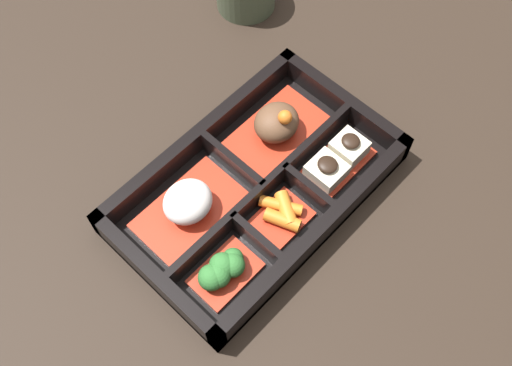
% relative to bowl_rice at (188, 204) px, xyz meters
% --- Properties ---
extents(ground_plane, '(3.00, 3.00, 0.00)m').
position_rel_bowl_rice_xyz_m(ground_plane, '(0.07, -0.03, -0.03)').
color(ground_plane, black).
extents(bento_base, '(0.31, 0.19, 0.01)m').
position_rel_bowl_rice_xyz_m(bento_base, '(0.07, -0.03, -0.02)').
color(bento_base, black).
rests_on(bento_base, ground_plane).
extents(bento_rim, '(0.31, 0.19, 0.04)m').
position_rel_bowl_rice_xyz_m(bento_rim, '(0.07, -0.04, -0.01)').
color(bento_rim, black).
rests_on(bento_rim, ground_plane).
extents(bowl_rice, '(0.12, 0.07, 0.04)m').
position_rel_bowl_rice_xyz_m(bowl_rice, '(0.00, 0.00, 0.00)').
color(bowl_rice, '#B22D19').
rests_on(bowl_rice, bento_base).
extents(bowl_stew, '(0.12, 0.07, 0.05)m').
position_rel_bowl_rice_xyz_m(bowl_stew, '(0.14, -0.00, 0.00)').
color(bowl_stew, '#B22D19').
rests_on(bowl_stew, bento_base).
extents(bowl_greens, '(0.07, 0.05, 0.03)m').
position_rel_bowl_rice_xyz_m(bowl_greens, '(-0.03, -0.08, -0.00)').
color(bowl_greens, '#B22D19').
rests_on(bowl_greens, bento_base).
extents(bowl_carrots, '(0.06, 0.06, 0.02)m').
position_rel_bowl_rice_xyz_m(bowl_carrots, '(0.06, -0.08, -0.01)').
color(bowl_carrots, '#B22D19').
rests_on(bowl_carrots, bento_base).
extents(bowl_tofu, '(0.09, 0.05, 0.03)m').
position_rel_bowl_rice_xyz_m(bowl_tofu, '(0.16, -0.08, -0.00)').
color(bowl_tofu, '#B22D19').
rests_on(bowl_tofu, bento_base).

